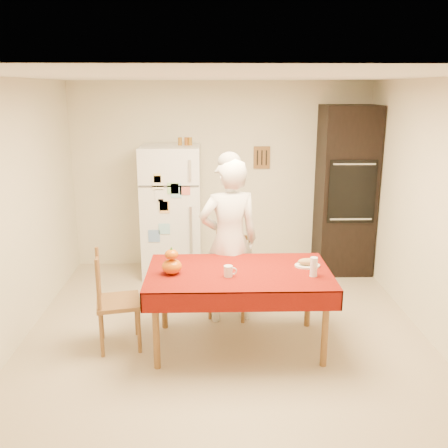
{
  "coord_description": "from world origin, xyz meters",
  "views": [
    {
      "loc": [
        -0.14,
        -4.45,
        2.4
      ],
      "look_at": [
        -0.01,
        0.2,
        1.13
      ],
      "focal_mm": 40.0,
      "sensor_mm": 36.0,
      "label": 1
    }
  ],
  "objects_px": {
    "chair_far": "(231,269)",
    "chair_left": "(111,297)",
    "oven_cabinet": "(345,191)",
    "pumpkin_lower": "(172,266)",
    "bread_plate": "(307,266)",
    "coffee_mug": "(228,271)",
    "refrigerator": "(172,211)",
    "seated_woman": "(229,241)",
    "wine_glass": "(314,267)",
    "dining_table": "(239,278)"
  },
  "relations": [
    {
      "from": "seated_woman",
      "to": "coffee_mug",
      "type": "xyz_separation_m",
      "value": [
        -0.03,
        -0.72,
        -0.06
      ]
    },
    {
      "from": "oven_cabinet",
      "to": "seated_woman",
      "type": "bearing_deg",
      "value": -137.42
    },
    {
      "from": "chair_left",
      "to": "wine_glass",
      "type": "relative_size",
      "value": 5.4
    },
    {
      "from": "oven_cabinet",
      "to": "wine_glass",
      "type": "bearing_deg",
      "value": -111.2
    },
    {
      "from": "oven_cabinet",
      "to": "coffee_mug",
      "type": "distance_m",
      "value": 2.72
    },
    {
      "from": "oven_cabinet",
      "to": "bread_plate",
      "type": "height_order",
      "value": "oven_cabinet"
    },
    {
      "from": "chair_far",
      "to": "wine_glass",
      "type": "relative_size",
      "value": 5.4
    },
    {
      "from": "oven_cabinet",
      "to": "chair_left",
      "type": "relative_size",
      "value": 2.32
    },
    {
      "from": "coffee_mug",
      "to": "pumpkin_lower",
      "type": "xyz_separation_m",
      "value": [
        -0.51,
        0.08,
        0.02
      ]
    },
    {
      "from": "pumpkin_lower",
      "to": "wine_glass",
      "type": "height_order",
      "value": "wine_glass"
    },
    {
      "from": "refrigerator",
      "to": "oven_cabinet",
      "type": "xyz_separation_m",
      "value": [
        2.28,
        0.05,
        0.25
      ]
    },
    {
      "from": "coffee_mug",
      "to": "bread_plate",
      "type": "distance_m",
      "value": 0.8
    },
    {
      "from": "seated_woman",
      "to": "pumpkin_lower",
      "type": "relative_size",
      "value": 9.4
    },
    {
      "from": "dining_table",
      "to": "chair_left",
      "type": "distance_m",
      "value": 1.21
    },
    {
      "from": "wine_glass",
      "to": "bread_plate",
      "type": "relative_size",
      "value": 0.73
    },
    {
      "from": "pumpkin_lower",
      "to": "chair_far",
      "type": "bearing_deg",
      "value": 54.31
    },
    {
      "from": "chair_far",
      "to": "chair_left",
      "type": "xyz_separation_m",
      "value": [
        -1.16,
        -0.74,
        0.0
      ]
    },
    {
      "from": "oven_cabinet",
      "to": "chair_left",
      "type": "height_order",
      "value": "oven_cabinet"
    },
    {
      "from": "chair_left",
      "to": "oven_cabinet",
      "type": "bearing_deg",
      "value": -65.27
    },
    {
      "from": "oven_cabinet",
      "to": "bread_plate",
      "type": "distance_m",
      "value": 2.14
    },
    {
      "from": "oven_cabinet",
      "to": "bread_plate",
      "type": "relative_size",
      "value": 9.17
    },
    {
      "from": "dining_table",
      "to": "oven_cabinet",
      "type": "bearing_deg",
      "value": 53.41
    },
    {
      "from": "chair_far",
      "to": "seated_woman",
      "type": "bearing_deg",
      "value": -85.42
    },
    {
      "from": "coffee_mug",
      "to": "pumpkin_lower",
      "type": "relative_size",
      "value": 0.54
    },
    {
      "from": "oven_cabinet",
      "to": "chair_left",
      "type": "bearing_deg",
      "value": -143.24
    },
    {
      "from": "refrigerator",
      "to": "coffee_mug",
      "type": "xyz_separation_m",
      "value": [
        0.66,
        -2.13,
        -0.04
      ]
    },
    {
      "from": "chair_far",
      "to": "pumpkin_lower",
      "type": "distance_m",
      "value": 1.04
    },
    {
      "from": "coffee_mug",
      "to": "bread_plate",
      "type": "height_order",
      "value": "coffee_mug"
    },
    {
      "from": "dining_table",
      "to": "coffee_mug",
      "type": "xyz_separation_m",
      "value": [
        -0.1,
        -0.14,
        0.12
      ]
    },
    {
      "from": "oven_cabinet",
      "to": "chair_far",
      "type": "xyz_separation_m",
      "value": [
        -1.55,
        -1.29,
        -0.59
      ]
    },
    {
      "from": "chair_far",
      "to": "refrigerator",
      "type": "bearing_deg",
      "value": 136.16
    },
    {
      "from": "dining_table",
      "to": "chair_far",
      "type": "bearing_deg",
      "value": 92.79
    },
    {
      "from": "seated_woman",
      "to": "wine_glass",
      "type": "height_order",
      "value": "seated_woman"
    },
    {
      "from": "wine_glass",
      "to": "bread_plate",
      "type": "bearing_deg",
      "value": 91.76
    },
    {
      "from": "wine_glass",
      "to": "bread_plate",
      "type": "xyz_separation_m",
      "value": [
        -0.01,
        0.25,
        -0.08
      ]
    },
    {
      "from": "chair_left",
      "to": "coffee_mug",
      "type": "height_order",
      "value": "chair_left"
    },
    {
      "from": "wine_glass",
      "to": "chair_left",
      "type": "bearing_deg",
      "value": 175.09
    },
    {
      "from": "wine_glass",
      "to": "coffee_mug",
      "type": "bearing_deg",
      "value": 179.16
    },
    {
      "from": "coffee_mug",
      "to": "refrigerator",
      "type": "bearing_deg",
      "value": 107.33
    },
    {
      "from": "pumpkin_lower",
      "to": "wine_glass",
      "type": "bearing_deg",
      "value": -4.16
    },
    {
      "from": "bread_plate",
      "to": "chair_far",
      "type": "bearing_deg",
      "value": 136.92
    },
    {
      "from": "wine_glass",
      "to": "bread_plate",
      "type": "distance_m",
      "value": 0.26
    },
    {
      "from": "bread_plate",
      "to": "chair_left",
      "type": "bearing_deg",
      "value": -177.28
    },
    {
      "from": "pumpkin_lower",
      "to": "oven_cabinet",
      "type": "bearing_deg",
      "value": 44.52
    },
    {
      "from": "coffee_mug",
      "to": "oven_cabinet",
      "type": "bearing_deg",
      "value": 53.37
    },
    {
      "from": "refrigerator",
      "to": "chair_far",
      "type": "distance_m",
      "value": 1.48
    },
    {
      "from": "refrigerator",
      "to": "dining_table",
      "type": "distance_m",
      "value": 2.14
    },
    {
      "from": "seated_woman",
      "to": "wine_glass",
      "type": "bearing_deg",
      "value": 122.76
    },
    {
      "from": "chair_far",
      "to": "chair_left",
      "type": "bearing_deg",
      "value": -131.89
    },
    {
      "from": "seated_woman",
      "to": "bread_plate",
      "type": "distance_m",
      "value": 0.88
    }
  ]
}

